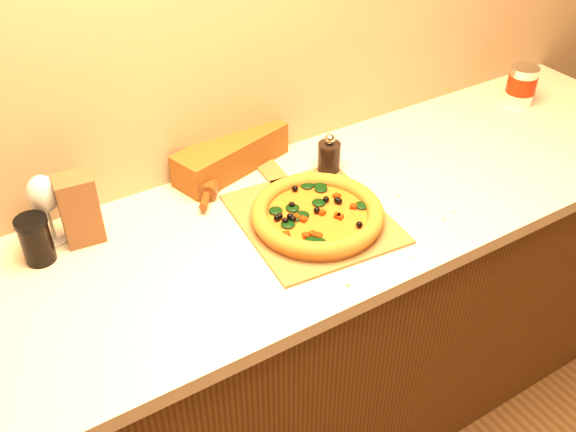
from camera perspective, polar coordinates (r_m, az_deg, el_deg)
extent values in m
plane|color=#9E8460|center=(1.68, -8.43, 16.95)|extent=(4.00, 0.00, 4.00)
cube|color=#47260F|center=(1.97, -1.91, -12.05)|extent=(2.80, 0.65, 0.86)
cube|color=beige|center=(1.65, -2.22, -1.81)|extent=(2.84, 0.68, 0.04)
cube|color=brown|center=(1.67, 2.22, -0.21)|extent=(0.40, 0.44, 0.01)
cube|color=brown|center=(1.87, -1.65, 4.17)|extent=(0.07, 0.17, 0.01)
cylinder|color=#A8642A|center=(1.65, 2.62, -0.24)|extent=(0.32, 0.32, 0.02)
cylinder|color=orange|center=(1.65, 2.63, 0.10)|extent=(0.27, 0.27, 0.01)
torus|color=brown|center=(1.64, 2.63, 0.30)|extent=(0.34, 0.34, 0.04)
ellipsoid|color=black|center=(1.68, 3.49, 1.39)|extent=(0.04, 0.04, 0.01)
sphere|color=black|center=(1.61, 1.84, -0.37)|extent=(0.02, 0.02, 0.02)
cube|color=#932205|center=(1.62, 4.23, -0.35)|extent=(0.02, 0.02, 0.01)
cylinder|color=black|center=(1.84, 3.66, 5.19)|extent=(0.07, 0.07, 0.09)
sphere|color=silver|center=(1.81, 3.74, 6.84)|extent=(0.03, 0.03, 0.03)
cylinder|color=#552D0E|center=(1.84, -6.51, 4.21)|extent=(0.19, 0.24, 0.05)
cylinder|color=#552D0E|center=(1.97, -5.74, 6.72)|extent=(0.05, 0.06, 0.02)
cylinder|color=#552D0E|center=(1.71, -7.40, 1.33)|extent=(0.05, 0.06, 0.02)
cylinder|color=silver|center=(2.34, 20.04, 10.84)|extent=(0.09, 0.09, 0.13)
cylinder|color=#931E05|center=(2.34, 20.08, 10.99)|extent=(0.10, 0.10, 0.06)
cube|color=brown|center=(1.86, -5.06, 5.49)|extent=(0.38, 0.21, 0.10)
cylinder|color=silver|center=(1.71, -19.98, -1.91)|extent=(0.07, 0.07, 0.00)
cylinder|color=silver|center=(1.69, -20.29, -0.73)|extent=(0.01, 0.01, 0.09)
ellipsoid|color=silver|center=(1.63, -20.97, 1.83)|extent=(0.08, 0.08, 0.10)
cube|color=brown|center=(1.64, -18.06, 0.59)|extent=(0.10, 0.08, 0.18)
cylinder|color=black|center=(1.63, -21.44, -2.17)|extent=(0.07, 0.07, 0.11)
cylinder|color=black|center=(1.59, -21.93, -0.47)|extent=(0.08, 0.08, 0.01)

